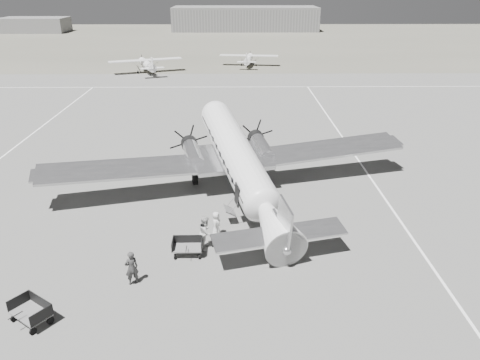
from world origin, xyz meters
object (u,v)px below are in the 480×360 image
light_plane_right (249,60)px  baggage_cart_far (31,313)px  passenger (216,224)px  light_plane_left (147,66)px  baggage_cart_near (187,247)px  hangar_main (245,18)px  dc3_airliner (240,164)px  shed_secondary (35,25)px  ground_crew (132,268)px  ramp_agent (206,232)px

light_plane_right → baggage_cart_far: light_plane_right is taller
passenger → light_plane_left: bearing=26.2°
light_plane_left → baggage_cart_near: (11.35, -53.94, -0.73)m
hangar_main → dc3_airliner: (-2.96, -116.18, -0.77)m
shed_secondary → ground_crew: 131.52m
light_plane_left → hangar_main: bearing=54.9°
baggage_cart_far → dc3_airliner: bearing=89.9°
ramp_agent → ground_crew: bearing=143.3°
dc3_airliner → ramp_agent: size_ratio=13.65×
light_plane_left → baggage_cart_far: (5.06, -59.33, -0.69)m
shed_secondary → light_plane_left: size_ratio=1.54×
shed_secondary → dc3_airliner: size_ratio=0.68×
dc3_airliner → ramp_agent: 6.92m
passenger → dc3_airliner: bearing=-3.2°
hangar_main → light_plane_left: hangar_main is taller
ramp_agent → hangar_main: bearing=7.0°
baggage_cart_far → light_plane_left: bearing=131.0°
shed_secondary → light_plane_left: 77.35m
light_plane_right → baggage_cart_near: 60.68m
hangar_main → ramp_agent: (-4.91, -122.64, -2.33)m
hangar_main → dc3_airliner: size_ratio=1.58×
light_plane_left → passenger: (12.85, -51.87, -0.44)m
light_plane_left → light_plane_right: size_ratio=1.15×
baggage_cart_near → baggage_cart_far: (-6.29, -5.39, 0.04)m
shed_secondary → baggage_cart_near: shed_secondary is taller
shed_secondary → light_plane_left: (42.77, -64.45, -0.79)m
ramp_agent → passenger: 1.44m
light_plane_left → shed_secondary: bearing=102.4°
shed_secondary → light_plane_right: 82.85m
shed_secondary → baggage_cart_far: size_ratio=9.67×
hangar_main → light_plane_left: size_ratio=3.59×
light_plane_right → ramp_agent: (-4.13, -59.71, -0.08)m
baggage_cart_near → ramp_agent: bearing=36.9°
shed_secondary → ramp_agent: bearing=-64.9°
baggage_cart_near → ground_crew: 3.58m
hangar_main → baggage_cart_far: bearing=-95.4°
hangar_main → shed_secondary: 60.22m
baggage_cart_near → dc3_airliner: bearing=67.3°
light_plane_left → baggage_cart_near: light_plane_left is taller
dc3_airliner → passenger: bearing=-120.4°
baggage_cart_near → ground_crew: bearing=-134.5°
dc3_airliner → light_plane_right: bearing=72.7°
dc3_airliner → baggage_cart_near: dc3_airliner is taller
baggage_cart_near → shed_secondary: bearing=113.9°
dc3_airliner → baggage_cart_far: size_ratio=14.28×
baggage_cart_far → passenger: (7.79, 7.46, 0.24)m
dc3_airliner → baggage_cart_far: bearing=-141.1°
dc3_airliner → light_plane_right: 53.32m
baggage_cart_far → shed_secondary: bearing=147.2°
dc3_airliner → light_plane_right: dc3_airliner is taller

